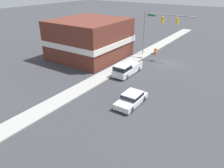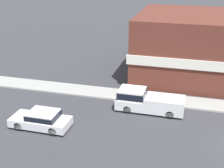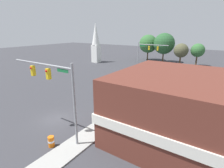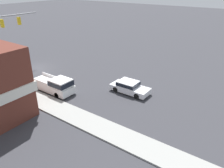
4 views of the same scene
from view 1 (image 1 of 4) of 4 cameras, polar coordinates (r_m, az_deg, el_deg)
ground_plane at (r=37.94m, az=14.28°, el=5.19°), size 200.00×200.00×0.00m
sidewalk_curb at (r=40.04m, az=6.64°, el=6.97°), size 2.40×60.00×0.14m
near_signal_assembly at (r=39.58m, az=12.04°, el=15.03°), size 8.74×0.49×7.99m
car_lead at (r=24.44m, az=5.15°, el=-3.78°), size 1.94×4.51×1.34m
pickup_truck_parked at (r=32.00m, az=3.67°, el=3.91°), size 1.98×5.62×1.83m
construction_barrel at (r=42.45m, az=11.27°, el=8.39°), size 0.59×0.59×1.06m
corner_brick_building at (r=39.51m, az=-5.85°, el=11.63°), size 11.54×12.24×6.65m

